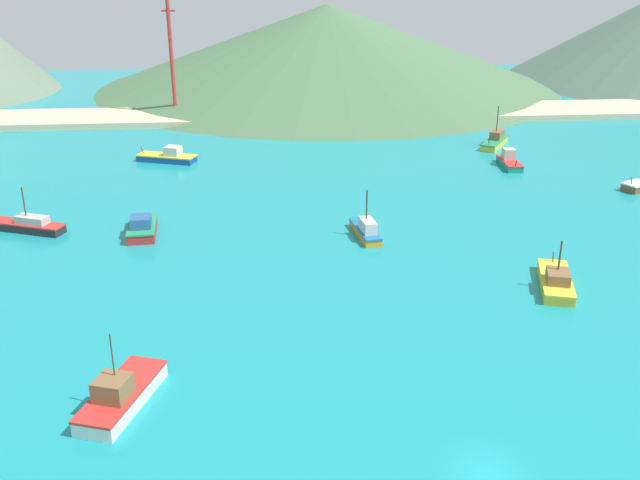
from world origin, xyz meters
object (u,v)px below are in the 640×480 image
object	(u,v)px
fishing_boat_1	(168,157)
radio_tower	(171,53)
fishing_boat_3	(121,395)
fishing_boat_6	(556,281)
fishing_boat_2	(509,161)
fishing_boat_4	(366,230)
fishing_boat_10	(142,227)
fishing_boat_7	(495,141)
fishing_boat_8	(26,225)

from	to	relation	value
fishing_boat_1	radio_tower	distance (m)	33.06
fishing_boat_3	fishing_boat_6	xyz separation A→B (m)	(38.48, 16.20, -0.18)
fishing_boat_2	fishing_boat_6	bearing A→B (deg)	-102.75
fishing_boat_2	fishing_boat_4	world-z (taller)	fishing_boat_4
radio_tower	fishing_boat_4	bearing A→B (deg)	-66.60
fishing_boat_10	fishing_boat_6	bearing A→B (deg)	-22.87
fishing_boat_2	fishing_boat_6	distance (m)	42.58
fishing_boat_4	fishing_boat_3	bearing A→B (deg)	-125.52
fishing_boat_4	fishing_boat_7	xyz separation A→B (m)	(27.47, 39.05, 0.05)
fishing_boat_8	fishing_boat_10	xyz separation A→B (m)	(13.65, -2.25, 0.15)
fishing_boat_6	fishing_boat_10	xyz separation A→B (m)	(-41.88, 17.67, 0.13)
fishing_boat_3	fishing_boat_7	distance (m)	85.81
fishing_boat_10	fishing_boat_7	bearing A→B (deg)	34.31
fishing_boat_3	fishing_boat_4	distance (m)	38.06
fishing_boat_10	fishing_boat_4	bearing A→B (deg)	-6.46
fishing_boat_1	fishing_boat_7	distance (m)	53.78
fishing_boat_1	fishing_boat_6	distance (m)	64.52
fishing_boat_8	fishing_boat_1	bearing A→B (deg)	65.44
fishing_boat_2	radio_tower	bearing A→B (deg)	144.79
fishing_boat_1	radio_tower	xyz separation A→B (m)	(-1.93, 30.84, 11.76)
fishing_boat_2	radio_tower	world-z (taller)	radio_tower
fishing_boat_3	radio_tower	xyz separation A→B (m)	(-5.87, 95.66, 11.62)
fishing_boat_1	fishing_boat_4	xyz separation A→B (m)	(26.05, -33.85, 0.06)
fishing_boat_8	fishing_boat_3	bearing A→B (deg)	-64.72
fishing_boat_7	fishing_boat_8	bearing A→B (deg)	-153.03
fishing_boat_7	fishing_boat_8	world-z (taller)	fishing_boat_7
fishing_boat_3	radio_tower	bearing A→B (deg)	93.51
fishing_boat_1	fishing_boat_3	distance (m)	64.95
fishing_boat_1	fishing_boat_8	distance (m)	31.57
fishing_boat_10	fishing_boat_3	bearing A→B (deg)	-84.26
fishing_boat_8	fishing_boat_10	bearing A→B (deg)	-9.34
fishing_boat_6	fishing_boat_2	bearing A→B (deg)	77.25
fishing_boat_3	fishing_boat_4	size ratio (longest dim) A/B	1.24
fishing_boat_2	fishing_boat_1	bearing A→B (deg)	172.21
fishing_boat_2	fishing_boat_3	xyz separation A→B (m)	(-47.87, -57.73, 0.13)
fishing_boat_1	fishing_boat_3	world-z (taller)	fishing_boat_3
fishing_boat_3	fishing_boat_8	bearing A→B (deg)	115.28
fishing_boat_7	fishing_boat_3	bearing A→B (deg)	-125.30
fishing_boat_1	fishing_boat_8	xyz separation A→B (m)	(-13.12, -28.71, -0.06)
fishing_boat_6	fishing_boat_10	size ratio (longest dim) A/B	1.23
fishing_boat_6	radio_tower	distance (m)	91.76
fishing_boat_4	fishing_boat_7	bearing A→B (deg)	54.88
fishing_boat_3	radio_tower	world-z (taller)	radio_tower
fishing_boat_8	fishing_boat_10	size ratio (longest dim) A/B	1.38
fishing_boat_10	radio_tower	xyz separation A→B (m)	(-2.47, 61.79, 11.67)
fishing_boat_2	fishing_boat_4	bearing A→B (deg)	-133.91
fishing_boat_1	radio_tower	world-z (taller)	radio_tower
fishing_boat_2	fishing_boat_3	world-z (taller)	fishing_boat_3
fishing_boat_4	fishing_boat_8	world-z (taller)	fishing_boat_4
fishing_boat_1	fishing_boat_8	world-z (taller)	fishing_boat_8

